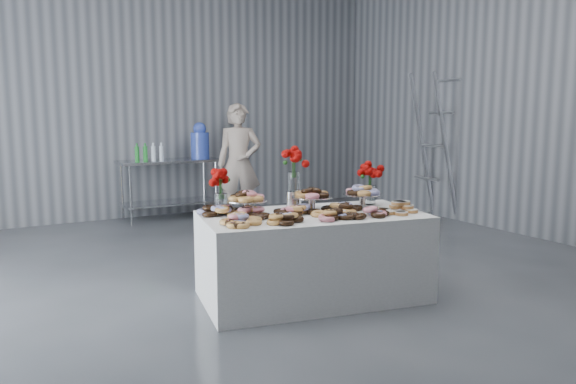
# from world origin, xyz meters

# --- Properties ---
(ground) EXTENTS (9.00, 9.00, 0.00)m
(ground) POSITION_xyz_m (0.00, 0.00, 0.00)
(ground) COLOR #393C41
(ground) RESTS_ON ground
(display_table) EXTENTS (2.05, 1.34, 0.75)m
(display_table) POSITION_xyz_m (0.23, -0.05, 0.38)
(display_table) COLOR white
(display_table) RESTS_ON ground
(prep_table) EXTENTS (1.50, 0.60, 0.90)m
(prep_table) POSITION_xyz_m (0.29, 4.10, 0.62)
(prep_table) COLOR silver
(prep_table) RESTS_ON ground
(donut_mounds) EXTENTS (1.92, 1.12, 0.09)m
(donut_mounds) POSITION_xyz_m (0.23, -0.10, 0.80)
(donut_mounds) COLOR #D79F4E
(donut_mounds) RESTS_ON display_table
(cake_stand_left) EXTENTS (0.36, 0.36, 0.17)m
(cake_stand_left) POSITION_xyz_m (-0.28, 0.21, 0.89)
(cake_stand_left) COLOR silver
(cake_stand_left) RESTS_ON display_table
(cake_stand_mid) EXTENTS (0.36, 0.36, 0.17)m
(cake_stand_mid) POSITION_xyz_m (0.31, 0.09, 0.89)
(cake_stand_mid) COLOR silver
(cake_stand_mid) RESTS_ON display_table
(cake_stand_right) EXTENTS (0.36, 0.36, 0.17)m
(cake_stand_right) POSITION_xyz_m (0.80, -0.00, 0.89)
(cake_stand_right) COLOR silver
(cake_stand_right) RESTS_ON display_table
(danish_pile) EXTENTS (0.48, 0.48, 0.11)m
(danish_pile) POSITION_xyz_m (0.94, -0.33, 0.81)
(danish_pile) COLOR white
(danish_pile) RESTS_ON display_table
(bouquet_left) EXTENTS (0.26, 0.26, 0.42)m
(bouquet_left) POSITION_xyz_m (-0.46, 0.34, 1.05)
(bouquet_left) COLOR white
(bouquet_left) RESTS_ON display_table
(bouquet_right) EXTENTS (0.26, 0.26, 0.42)m
(bouquet_right) POSITION_xyz_m (0.98, 0.12, 1.05)
(bouquet_right) COLOR white
(bouquet_right) RESTS_ON display_table
(bouquet_center) EXTENTS (0.26, 0.26, 0.57)m
(bouquet_center) POSITION_xyz_m (0.25, 0.31, 1.13)
(bouquet_center) COLOR silver
(bouquet_center) RESTS_ON display_table
(water_jug) EXTENTS (0.28, 0.28, 0.55)m
(water_jug) POSITION_xyz_m (0.79, 4.10, 1.15)
(water_jug) COLOR #4462E7
(water_jug) RESTS_ON prep_table
(drink_bottles) EXTENTS (0.54, 0.08, 0.27)m
(drink_bottles) POSITION_xyz_m (-0.03, 4.00, 1.04)
(drink_bottles) COLOR #268C33
(drink_bottles) RESTS_ON prep_table
(person) EXTENTS (0.74, 0.62, 1.74)m
(person) POSITION_xyz_m (1.06, 3.27, 0.87)
(person) COLOR #CC8C93
(person) RESTS_ON ground
(stepladder) EXTENTS (0.80, 0.55, 2.20)m
(stepladder) POSITION_xyz_m (3.75, 2.15, 1.11)
(stepladder) COLOR silver
(stepladder) RESTS_ON ground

